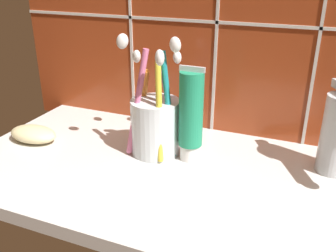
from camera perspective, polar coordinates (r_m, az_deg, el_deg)
name	(u,v)px	position (r cm, az deg, el deg)	size (l,w,h in cm)	color
sink_counter	(170,175)	(56.15, 0.32, -7.52)	(63.45, 33.77, 2.00)	silver
toothbrush_cup	(155,122)	(58.38, -1.93, 0.59)	(10.92, 12.39, 19.16)	silver
toothpaste_tube	(191,115)	(55.55, 3.52, 1.67)	(3.81, 3.63, 14.72)	white
soap_bar	(33,134)	(67.47, -19.85, -1.17)	(8.63, 5.11, 2.65)	beige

